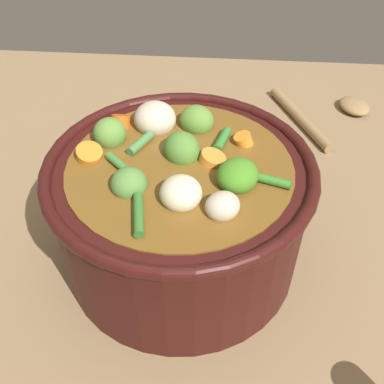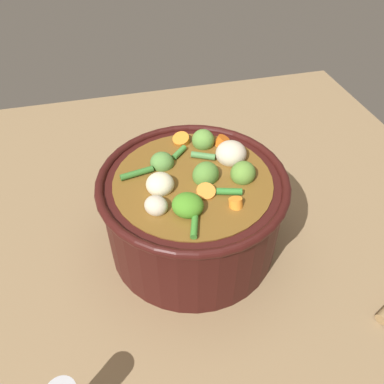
# 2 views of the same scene
# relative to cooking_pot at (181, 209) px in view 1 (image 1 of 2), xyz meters

# --- Properties ---
(ground_plane) EXTENTS (1.10, 1.10, 0.00)m
(ground_plane) POSITION_rel_cooking_pot_xyz_m (0.00, -0.00, -0.08)
(ground_plane) COLOR #8C704C
(cooking_pot) EXTENTS (0.29, 0.29, 0.17)m
(cooking_pot) POSITION_rel_cooking_pot_xyz_m (0.00, 0.00, 0.00)
(cooking_pot) COLOR #38110F
(cooking_pot) RESTS_ON ground_plane
(wooden_spoon) EXTENTS (0.18, 0.18, 0.02)m
(wooden_spoon) POSITION_rel_cooking_pot_xyz_m (0.23, 0.34, -0.07)
(wooden_spoon) COLOR #99784B
(wooden_spoon) RESTS_ON ground_plane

